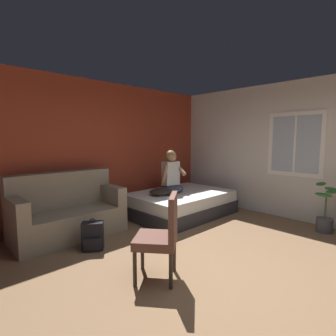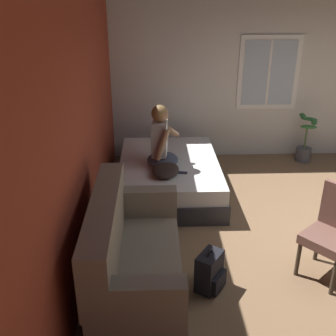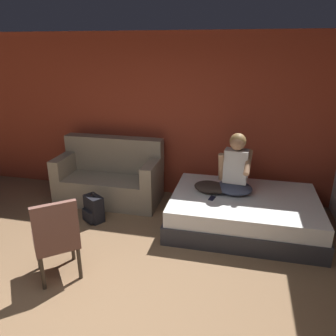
% 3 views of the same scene
% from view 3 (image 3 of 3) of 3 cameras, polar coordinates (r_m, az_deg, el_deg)
% --- Properties ---
extents(ground_plane, '(40.00, 40.00, 0.00)m').
position_cam_3_polar(ground_plane, '(3.55, -14.93, -24.40)').
color(ground_plane, brown).
extents(wall_back_accent, '(10.67, 0.16, 2.70)m').
position_cam_3_polar(wall_back_accent, '(5.61, -1.24, 8.92)').
color(wall_back_accent, '#993823').
rests_on(wall_back_accent, ground).
extents(bed, '(2.09, 1.48, 0.48)m').
position_cam_3_polar(bed, '(4.86, 12.99, -7.49)').
color(bed, '#2D2D33').
rests_on(bed, ground).
extents(couch, '(1.70, 0.82, 1.04)m').
position_cam_3_polar(couch, '(5.61, -9.98, -1.61)').
color(couch, gray).
rests_on(couch, ground).
extents(side_chair, '(0.65, 0.65, 0.98)m').
position_cam_3_polar(side_chair, '(3.83, -18.93, -11.16)').
color(side_chair, '#382D23').
rests_on(side_chair, ground).
extents(person_seated, '(0.56, 0.50, 0.88)m').
position_cam_3_polar(person_seated, '(4.72, 11.66, -0.24)').
color(person_seated, '#383D51').
rests_on(person_seated, bed).
extents(backpack, '(0.35, 0.34, 0.46)m').
position_cam_3_polar(backpack, '(5.03, -12.85, -6.99)').
color(backpack, black).
rests_on(backpack, ground).
extents(throw_pillow, '(0.55, 0.45, 0.14)m').
position_cam_3_polar(throw_pillow, '(4.79, 7.41, -3.33)').
color(throw_pillow, '#2D231E').
rests_on(throw_pillow, bed).
extents(cell_phone, '(0.10, 0.16, 0.01)m').
position_cam_3_polar(cell_phone, '(4.61, 7.66, -5.23)').
color(cell_phone, black).
rests_on(cell_phone, bed).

